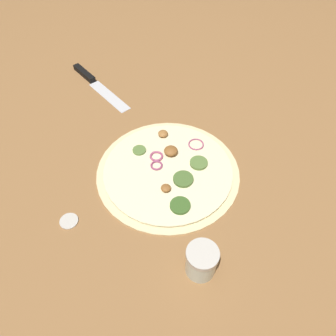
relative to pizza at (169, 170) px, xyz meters
name	(u,v)px	position (x,y,z in m)	size (l,w,h in m)	color
ground_plane	(168,172)	(0.00, 0.00, -0.01)	(3.00, 3.00, 0.00)	olive
pizza	(169,170)	(0.00, 0.00, 0.00)	(0.37, 0.37, 0.03)	beige
knife	(91,80)	(-0.27, -0.38, 0.00)	(0.16, 0.27, 0.02)	silver
spice_jar	(201,261)	(0.22, 0.16, 0.03)	(0.07, 0.07, 0.07)	silver
loose_cap	(69,221)	(0.22, -0.16, 0.00)	(0.04, 0.04, 0.01)	beige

